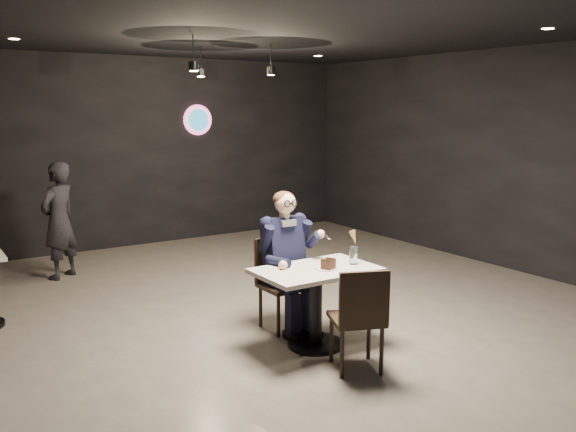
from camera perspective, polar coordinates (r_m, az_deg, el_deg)
floor at (r=6.48m, az=2.37°, el=-9.78°), size 9.00×9.00×0.00m
wall_sign at (r=10.38m, az=-8.45°, el=8.89°), size 0.50×0.06×0.50m
pendant_lights at (r=7.83m, az=-6.29°, el=15.01°), size 1.40×1.20×0.36m
main_table at (r=5.71m, az=2.60°, el=-8.55°), size 1.10×0.70×0.75m
chair_far at (r=6.12m, az=-0.41°, el=-6.43°), size 0.42×0.46×0.92m
chair_near at (r=5.25m, az=6.42°, el=-9.36°), size 0.56×0.59×0.92m
seated_man at (r=6.05m, az=-0.41°, el=-4.07°), size 0.60×0.80×1.44m
dessert_plate at (r=5.59m, az=3.55°, el=-4.90°), size 0.21×0.21×0.01m
cake_slice at (r=5.56m, az=3.79°, el=-4.52°), size 0.14×0.13×0.08m
mint_leaf at (r=5.54m, az=4.07°, el=-4.14°), size 0.06×0.04×0.01m
sundae_glass at (r=5.76m, az=6.14°, el=-3.68°), size 0.07×0.07×0.17m
wafer_cone at (r=5.76m, az=6.18°, el=-2.00°), size 0.08×0.08×0.14m
passerby at (r=8.42m, az=-20.64°, el=-0.40°), size 0.66×0.62×1.52m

